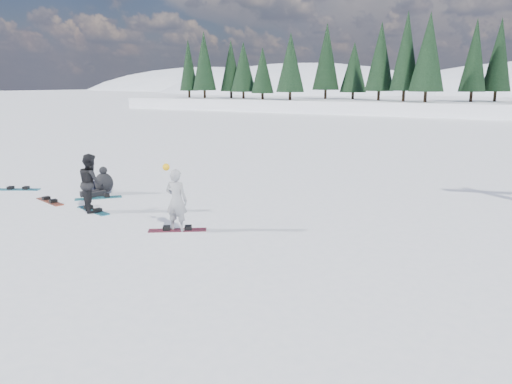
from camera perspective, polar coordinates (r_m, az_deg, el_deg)
The scene contains 11 objects.
ground at distance 14.29m, azimuth -13.92°, elevation -3.31°, with size 420.00×420.00×0.00m, color white.
alpine_backdrop at distance 201.07m, azimuth 23.05°, elevation 6.36°, with size 412.50×227.00×53.20m.
snowboarder_woman at distance 12.98m, azimuth -9.09°, elevation -0.89°, with size 0.65×0.48×1.77m.
snowboarder_man at distance 15.60m, azimuth -18.34°, elevation 1.01°, with size 0.84×0.66×1.74m, color black.
seated_rider at distance 18.02m, azimuth -17.12°, elevation 0.93°, with size 0.83×1.21×0.95m.
gear_bag at distance 18.74m, azimuth -17.99°, elevation 0.63°, with size 0.45×0.30×0.30m, color black.
snowboard_woman at distance 13.19m, azimuth -8.96°, elevation -4.33°, with size 1.50×0.28×0.03m, color maroon.
snowboard_man at distance 15.78m, azimuth -18.13°, elevation -2.03°, with size 1.50×0.28×0.03m, color #16667C.
snowboard_loose_b at distance 17.46m, azimuth -22.50°, elevation -1.01°, with size 1.50×0.28×0.03m, color #A03E22.
snowboard_loose_a at distance 17.43m, azimuth -17.57°, elevation -0.66°, with size 1.50×0.28×0.03m, color teal.
snowboard_loose_c at distance 19.87m, azimuth -25.51°, elevation 0.26°, with size 1.50×0.28×0.03m, color teal.
Camera 1 is at (9.48, -10.00, 3.78)m, focal length 35.00 mm.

